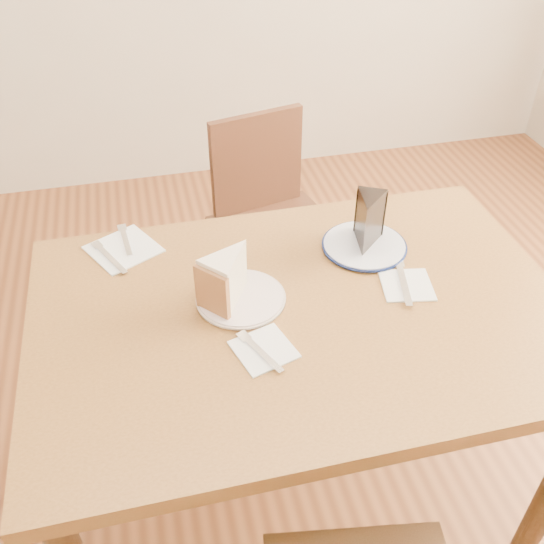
{
  "coord_description": "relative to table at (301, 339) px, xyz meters",
  "views": [
    {
      "loc": [
        -0.3,
        -0.96,
        1.66
      ],
      "look_at": [
        -0.05,
        0.08,
        0.8
      ],
      "focal_mm": 40.0,
      "sensor_mm": 36.0,
      "label": 1
    }
  ],
  "objects": [
    {
      "name": "ground",
      "position": [
        0.0,
        0.0,
        -0.65
      ],
      "size": [
        4.0,
        4.0,
        0.0
      ],
      "primitive_type": "plane",
      "color": "#4F2915",
      "rests_on": "ground"
    },
    {
      "name": "fork_spare",
      "position": [
        -0.37,
        0.34,
        0.1
      ],
      "size": [
        0.03,
        0.14,
        0.0
      ],
      "primitive_type": "cube",
      "rotation": [
        0.0,
        0.0,
        0.11
      ],
      "color": "silver",
      "rests_on": "napkin_spare"
    },
    {
      "name": "napkin_cream",
      "position": [
        -0.11,
        -0.11,
        0.1
      ],
      "size": [
        0.14,
        0.14,
        0.0
      ],
      "primitive_type": "cube",
      "rotation": [
        0.0,
        0.0,
        0.29
      ],
      "color": "white",
      "rests_on": "table"
    },
    {
      "name": "chair_far",
      "position": [
        0.12,
        0.77,
        -0.2
      ],
      "size": [
        0.48,
        0.48,
        0.81
      ],
      "rotation": [
        0.0,
        0.0,
        3.37
      ],
      "color": "black",
      "rests_on": "ground"
    },
    {
      "name": "knife_spare",
      "position": [
        -0.41,
        0.28,
        0.1
      ],
      "size": [
        0.08,
        0.15,
        0.0
      ],
      "primitive_type": "cube",
      "rotation": [
        0.0,
        0.0,
        0.45
      ],
      "color": "silver",
      "rests_on": "napkin_spare"
    },
    {
      "name": "table",
      "position": [
        0.0,
        0.0,
        0.0
      ],
      "size": [
        1.2,
        0.8,
        0.75
      ],
      "color": "#543416",
      "rests_on": "ground"
    },
    {
      "name": "chocolate_cake",
      "position": [
        0.21,
        0.18,
        0.17
      ],
      "size": [
        0.11,
        0.12,
        0.12
      ],
      "primitive_type": null,
      "rotation": [
        0.0,
        0.0,
        2.65
      ],
      "color": "black",
      "rests_on": "plate_navy"
    },
    {
      "name": "napkin_spare",
      "position": [
        -0.38,
        0.31,
        0.1
      ],
      "size": [
        0.21,
        0.21,
        0.0
      ],
      "primitive_type": "cube",
      "rotation": [
        0.0,
        0.0,
        0.49
      ],
      "color": "white",
      "rests_on": "table"
    },
    {
      "name": "knife_navy",
      "position": [
        0.25,
        0.02,
        0.1
      ],
      "size": [
        0.06,
        0.17,
        0.0
      ],
      "primitive_type": "cube",
      "rotation": [
        0.0,
        0.0,
        -0.24
      ],
      "color": "silver",
      "rests_on": "napkin_navy"
    },
    {
      "name": "plate_cream",
      "position": [
        -0.13,
        0.06,
        0.1
      ],
      "size": [
        0.19,
        0.19,
        0.01
      ],
      "primitive_type": "cylinder",
      "color": "silver",
      "rests_on": "table"
    },
    {
      "name": "carrot_cake",
      "position": [
        -0.15,
        0.06,
        0.16
      ],
      "size": [
        0.15,
        0.14,
        0.11
      ],
      "primitive_type": null,
      "rotation": [
        0.0,
        0.0,
        -0.84
      ],
      "color": "#FAEFCE",
      "rests_on": "plate_cream"
    },
    {
      "name": "plate_navy",
      "position": [
        0.21,
        0.18,
        0.1
      ],
      "size": [
        0.2,
        0.2,
        0.01
      ],
      "primitive_type": "cylinder",
      "color": "white",
      "rests_on": "table"
    },
    {
      "name": "napkin_navy",
      "position": [
        0.26,
        0.02,
        0.1
      ],
      "size": [
        0.13,
        0.13,
        0.0
      ],
      "primitive_type": "cube",
      "rotation": [
        0.0,
        0.0,
        -0.18
      ],
      "color": "white",
      "rests_on": "table"
    },
    {
      "name": "fork_cream",
      "position": [
        -0.12,
        -0.12,
        0.1
      ],
      "size": [
        0.07,
        0.13,
        0.0
      ],
      "primitive_type": "cube",
      "rotation": [
        0.0,
        0.0,
        0.43
      ],
      "color": "silver",
      "rests_on": "napkin_cream"
    }
  ]
}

